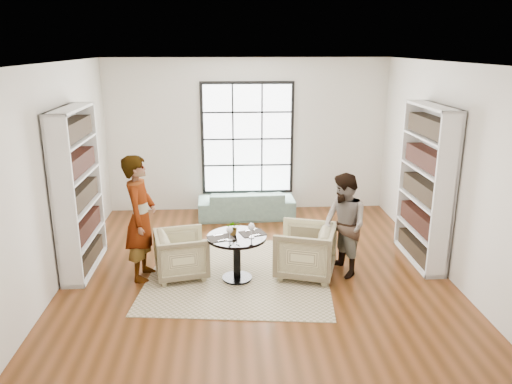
{
  "coord_description": "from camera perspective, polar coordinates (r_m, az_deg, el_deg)",
  "views": [
    {
      "loc": [
        -0.41,
        -6.73,
        3.23
      ],
      "look_at": [
        0.02,
        0.4,
        1.11
      ],
      "focal_mm": 35.0,
      "sensor_mm": 36.0,
      "label": 1
    }
  ],
  "objects": [
    {
      "name": "placemat_left",
      "position": [
        6.91,
        -4.07,
        -5.25
      ],
      "size": [
        0.41,
        0.36,
        0.01
      ],
      "primitive_type": "cube",
      "rotation": [
        0.0,
        0.0,
        0.33
      ],
      "color": "black",
      "rests_on": "pedestal_table"
    },
    {
      "name": "pedestal_table",
      "position": [
        7.05,
        -2.21,
        -6.4
      ],
      "size": [
        0.83,
        0.83,
        0.67
      ],
      "rotation": [
        0.0,
        0.0,
        0.33
      ],
      "color": "black",
      "rests_on": "ground"
    },
    {
      "name": "person_right",
      "position": [
        7.23,
        10.02,
        -3.8
      ],
      "size": [
        0.77,
        0.87,
        1.5
      ],
      "primitive_type": "imported",
      "rotation": [
        0.0,
        0.0,
        -1.25
      ],
      "color": "gray",
      "rests_on": "ground"
    },
    {
      "name": "room_shell",
      "position": [
        7.54,
        -0.2,
        1.35
      ],
      "size": [
        6.0,
        6.01,
        6.0
      ],
      "color": "silver",
      "rests_on": "ground"
    },
    {
      "name": "person_left",
      "position": [
        7.17,
        -13.06,
        -2.91
      ],
      "size": [
        0.49,
        0.69,
        1.8
      ],
      "primitive_type": "imported",
      "rotation": [
        0.0,
        0.0,
        1.47
      ],
      "color": "gray",
      "rests_on": "ground"
    },
    {
      "name": "sofa",
      "position": [
        9.65,
        -1.11,
        -1.36
      ],
      "size": [
        1.86,
        0.78,
        0.54
      ],
      "primitive_type": "imported",
      "rotation": [
        0.0,
        0.0,
        3.17
      ],
      "color": "gray",
      "rests_on": "ground"
    },
    {
      "name": "cutlery_left",
      "position": [
        6.91,
        -4.07,
        -5.2
      ],
      "size": [
        0.2,
        0.25,
        0.01
      ],
      "primitive_type": null,
      "rotation": [
        0.0,
        0.0,
        0.33
      ],
      "color": "silver",
      "rests_on": "placemat_left"
    },
    {
      "name": "placemat_right",
      "position": [
        7.06,
        -0.39,
        -4.72
      ],
      "size": [
        0.41,
        0.36,
        0.01
      ],
      "primitive_type": "cube",
      "rotation": [
        0.0,
        0.0,
        0.33
      ],
      "color": "black",
      "rests_on": "pedestal_table"
    },
    {
      "name": "flower_centerpiece",
      "position": [
        6.99,
        -2.59,
        -4.08
      ],
      "size": [
        0.19,
        0.17,
        0.21
      ],
      "primitive_type": "imported",
      "rotation": [
        0.0,
        0.0,
        0.01
      ],
      "color": "gray",
      "rests_on": "pedestal_table"
    },
    {
      "name": "armchair_right",
      "position": [
        7.26,
        5.61,
        -6.71
      ],
      "size": [
        1.03,
        1.01,
        0.75
      ],
      "primitive_type": "imported",
      "rotation": [
        0.0,
        0.0,
        -1.88
      ],
      "color": "tan",
      "rests_on": "ground"
    },
    {
      "name": "cutlery_right",
      "position": [
        7.06,
        -0.39,
        -4.67
      ],
      "size": [
        0.2,
        0.25,
        0.01
      ],
      "primitive_type": null,
      "rotation": [
        0.0,
        0.0,
        0.33
      ],
      "color": "silver",
      "rests_on": "placemat_right"
    },
    {
      "name": "wine_glass_right",
      "position": [
        6.86,
        -0.52,
        -4.06
      ],
      "size": [
        0.1,
        0.1,
        0.21
      ],
      "color": "silver",
      "rests_on": "pedestal_table"
    },
    {
      "name": "wine_glass_left",
      "position": [
        6.78,
        -3.03,
        -4.4
      ],
      "size": [
        0.09,
        0.09,
        0.2
      ],
      "color": "silver",
      "rests_on": "pedestal_table"
    },
    {
      "name": "ground",
      "position": [
        7.47,
        0.05,
        -9.09
      ],
      "size": [
        6.0,
        6.0,
        0.0
      ],
      "primitive_type": "plane",
      "color": "brown"
    },
    {
      "name": "rug",
      "position": [
        7.41,
        -1.96,
        -9.29
      ],
      "size": [
        2.85,
        2.85,
        0.01
      ],
      "primitive_type": "cube",
      "rotation": [
        0.0,
        0.0,
        -0.11
      ],
      "color": "tan",
      "rests_on": "ground"
    },
    {
      "name": "armchair_left",
      "position": [
        7.3,
        -8.48,
        -7.05
      ],
      "size": [
        0.87,
        0.85,
        0.67
      ],
      "primitive_type": "imported",
      "rotation": [
        0.0,
        0.0,
        1.78
      ],
      "color": "tan",
      "rests_on": "ground"
    }
  ]
}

